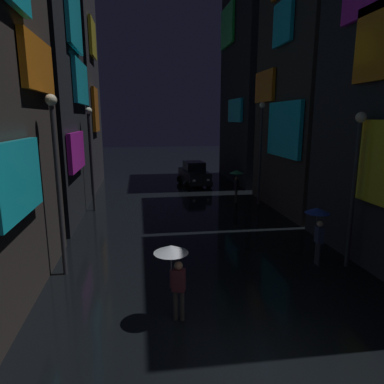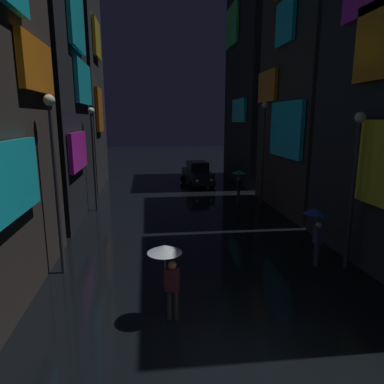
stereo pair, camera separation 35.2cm
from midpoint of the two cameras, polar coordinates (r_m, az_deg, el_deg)
ground_plane at (r=8.44m, az=10.28°, el=-26.81°), size 120.00×120.00×0.00m
building_left_mid at (r=19.74m, az=-23.89°, el=14.65°), size 4.25×7.53×12.94m
building_left_far at (r=28.37m, az=-19.16°, el=17.19°), size 4.25×7.05×16.17m
building_right_mid at (r=21.47m, az=20.44°, el=19.05°), size 4.25×7.51×16.25m
building_right_far at (r=30.39m, az=11.76°, el=19.29°), size 4.25×8.66×18.35m
pedestrian_far_right_blue at (r=13.20m, az=20.80°, el=-4.53°), size 0.90×0.90×2.12m
pedestrian_midstreet_centre_green at (r=21.70m, az=8.28°, el=2.44°), size 0.90×0.90×2.12m
pedestrian_midstreet_left_clear at (r=9.00m, az=-3.01°, el=-11.51°), size 0.90×0.90×2.12m
car_distant at (r=27.45m, az=1.28°, el=3.02°), size 2.54×4.28×1.92m
streetlamp_left_near at (r=12.00m, az=-21.11°, el=3.89°), size 0.36×0.36×6.03m
streetlamp_right_far at (r=21.35m, az=12.26°, el=8.01°), size 0.36×0.36×6.24m
streetlamp_left_far at (r=20.24m, az=-15.64°, el=7.09°), size 0.36×0.36×5.89m
streetlamp_right_near at (r=12.98m, az=26.18°, el=2.76°), size 0.36×0.36×5.50m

